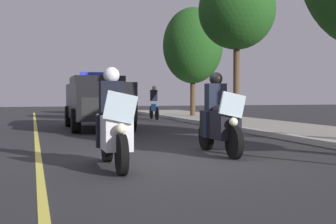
{
  "coord_description": "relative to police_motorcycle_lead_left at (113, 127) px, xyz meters",
  "views": [
    {
      "loc": [
        8.52,
        -2.58,
        1.25
      ],
      "look_at": [
        -0.14,
        0.0,
        0.9
      ],
      "focal_mm": 48.79,
      "sensor_mm": 36.0,
      "label": 1
    }
  ],
  "objects": [
    {
      "name": "ground_plane",
      "position": [
        -0.87,
        1.27,
        -0.7
      ],
      "size": [
        80.0,
        80.0,
        0.0
      ],
      "primitive_type": "plane",
      "color": "#28282B"
    },
    {
      "name": "lane_stripe_center",
      "position": [
        -0.87,
        -1.21,
        -0.7
      ],
      "size": [
        48.0,
        0.12,
        0.01
      ],
      "primitive_type": "cube",
      "color": "#E0D14C",
      "rests_on": "ground"
    },
    {
      "name": "police_motorcycle_lead_left",
      "position": [
        0.0,
        0.0,
        0.0
      ],
      "size": [
        2.14,
        0.56,
        1.72
      ],
      "color": "black",
      "rests_on": "ground"
    },
    {
      "name": "police_motorcycle_lead_right",
      "position": [
        -1.14,
        2.41,
        0.0
      ],
      "size": [
        2.14,
        0.56,
        1.72
      ],
      "color": "black",
      "rests_on": "ground"
    },
    {
      "name": "police_suv",
      "position": [
        -8.85,
        0.93,
        0.37
      ],
      "size": [
        4.92,
        2.11,
        2.05
      ],
      "color": "black",
      "rests_on": "ground"
    },
    {
      "name": "cyclist_background",
      "position": [
        -14.33,
        4.5,
        0.14
      ],
      "size": [
        1.76,
        0.32,
        1.69
      ],
      "color": "black",
      "rests_on": "ground"
    },
    {
      "name": "tree_far_back",
      "position": [
        -8.94,
        6.46,
        3.86
      ],
      "size": [
        3.03,
        3.03,
        6.03
      ],
      "color": "#4C3823",
      "rests_on": "sidewalk_strip"
    },
    {
      "name": "tree_behind_suv",
      "position": [
        -15.68,
        7.04,
        3.18
      ],
      "size": [
        3.24,
        3.24,
        5.84
      ],
      "color": "#4C3823",
      "rests_on": "sidewalk_strip"
    }
  ]
}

